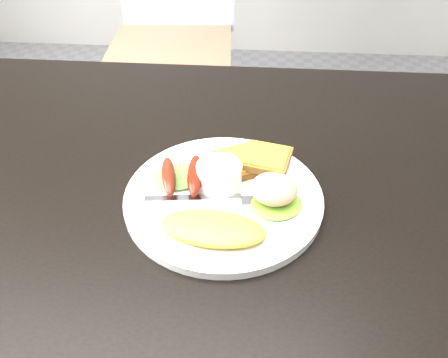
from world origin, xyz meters
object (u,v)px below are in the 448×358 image
at_px(person, 249,31).
at_px(dining_table, 225,192).
at_px(plate, 223,197).
at_px(dining_chair, 172,49).

bearing_deg(person, dining_table, 89.25).
height_order(person, plate, person).
xyz_separation_m(dining_chair, plate, (0.31, -1.21, 0.31)).
bearing_deg(dining_table, plate, -89.80).
bearing_deg(dining_table, person, 88.66).
distance_m(dining_chair, person, 0.69).
xyz_separation_m(person, plate, (-0.01, -0.67, 0.01)).
relative_size(dining_chair, person, 0.32).
distance_m(dining_table, dining_chair, 1.24).
xyz_separation_m(dining_chair, person, (0.32, -0.53, 0.29)).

